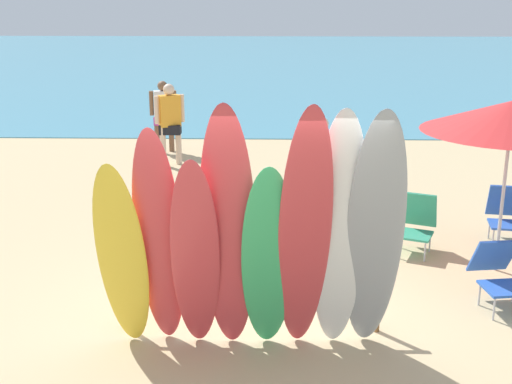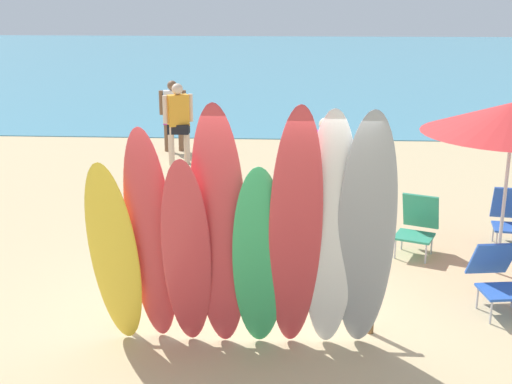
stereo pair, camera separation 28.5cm
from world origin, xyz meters
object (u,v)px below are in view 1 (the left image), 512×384
(surfboard_yellow_0, at_px, (122,258))
(beachgoer_midbeach, at_px, (163,111))
(surfboard_red_5, at_px, (305,236))
(surfboard_grey_7, at_px, (374,237))
(beachgoer_photographing, at_px, (321,159))
(beach_chair_blue, at_px, (499,271))
(beach_umbrella, at_px, (512,116))
(surfboard_white_6, at_px, (339,236))
(beach_chair_red, at_px, (416,222))
(beachgoer_strolling, at_px, (170,119))
(surfboard_red_1, at_px, (159,241))
(surfboard_red_2, at_px, (195,257))
(beach_chair_striped, at_px, (506,212))
(surfboard_green_4, at_px, (268,261))
(surfboard_rack, at_px, (251,285))
(surfboard_red_3, at_px, (228,233))

(surfboard_yellow_0, relative_size, beachgoer_midbeach, 1.30)
(surfboard_red_5, xyz_separation_m, surfboard_grey_7, (0.66, 0.04, -0.02))
(beachgoer_photographing, xyz_separation_m, beach_chair_blue, (1.86, -3.32, -0.51))
(beach_umbrella, bearing_deg, surfboard_red_5, -138.52)
(surfboard_grey_7, bearing_deg, surfboard_white_6, 176.73)
(surfboard_white_6, distance_m, beach_chair_red, 3.38)
(beachgoer_strolling, height_order, beach_chair_blue, beachgoer_strolling)
(beach_chair_red, bearing_deg, beach_umbrella, -13.66)
(surfboard_yellow_0, bearing_deg, surfboard_red_1, 10.26)
(surfboard_red_2, height_order, beach_chair_striped, surfboard_red_2)
(surfboard_grey_7, bearing_deg, surfboard_red_2, -179.04)
(beach_chair_red, bearing_deg, surfboard_yellow_0, -118.02)
(beachgoer_midbeach, bearing_deg, beach_umbrella, -61.86)
(surfboard_red_2, relative_size, beach_chair_red, 2.66)
(beachgoer_strolling, bearing_deg, beachgoer_photographing, -74.19)
(surfboard_green_4, xyz_separation_m, beach_chair_red, (2.07, 2.93, -0.60))
(surfboard_grey_7, height_order, beachgoer_strolling, surfboard_grey_7)
(surfboard_rack, bearing_deg, beach_chair_striped, 38.02)
(surfboard_red_3, height_order, surfboard_green_4, surfboard_red_3)
(beachgoer_strolling, distance_m, beach_chair_striped, 7.12)
(surfboard_green_4, height_order, surfboard_grey_7, surfboard_grey_7)
(beach_umbrella, bearing_deg, surfboard_red_3, -146.33)
(surfboard_yellow_0, distance_m, surfboard_white_6, 2.13)
(beachgoer_strolling, distance_m, beach_umbrella, 7.59)
(surfboard_green_4, xyz_separation_m, surfboard_white_6, (0.68, -0.02, 0.27))
(surfboard_rack, bearing_deg, surfboard_red_2, -133.43)
(beachgoer_strolling, relative_size, beach_chair_red, 2.07)
(surfboard_green_4, bearing_deg, surfboard_red_2, 179.87)
(surfboard_grey_7, xyz_separation_m, beachgoer_midbeach, (-3.46, 9.03, -0.37))
(surfboard_red_1, bearing_deg, beachgoer_strolling, 99.11)
(surfboard_yellow_0, xyz_separation_m, beach_chair_striped, (4.91, 3.36, -0.60))
(surfboard_red_2, bearing_deg, surfboard_red_1, 164.08)
(surfboard_green_4, height_order, surfboard_white_6, surfboard_white_6)
(surfboard_yellow_0, distance_m, beach_umbrella, 5.07)
(beach_chair_striped, bearing_deg, surfboard_rack, -133.22)
(surfboard_white_6, distance_m, beachgoer_strolling, 8.27)
(beachgoer_strolling, bearing_deg, surfboard_rack, -101.66)
(surfboard_white_6, distance_m, beachgoer_midbeach, 9.54)
(surfboard_white_6, height_order, beach_chair_striped, surfboard_white_6)
(surfboard_grey_7, distance_m, beachgoer_photographing, 4.62)
(beachgoer_midbeach, xyz_separation_m, beach_chair_blue, (5.13, -7.76, -0.51))
(surfboard_green_4, xyz_separation_m, beachgoer_photographing, (0.82, 4.55, -0.10))
(surfboard_rack, xyz_separation_m, surfboard_red_3, (-0.20, -0.53, 0.78))
(beach_chair_red, bearing_deg, beachgoer_strolling, 153.21)
(surfboard_rack, xyz_separation_m, surfboard_yellow_0, (-1.25, -0.50, 0.50))
(surfboard_red_3, relative_size, surfboard_white_6, 1.00)
(beach_chair_striped, height_order, beach_umbrella, beach_umbrella)
(beach_chair_blue, relative_size, beach_chair_striped, 0.99)
(surfboard_yellow_0, xyz_separation_m, beach_umbrella, (4.43, 2.23, 1.03))
(beachgoer_midbeach, relative_size, beach_chair_red, 1.95)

